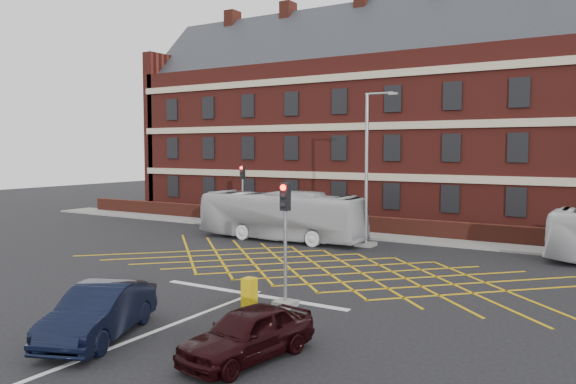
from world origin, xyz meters
The scene contains 15 objects.
ground centered at (0.00, 0.00, 0.00)m, with size 120.00×120.00×0.00m, color black.
victorian_building centered at (0.25, 22.00, 7.84)m, with size 51.00×12.17×20.40m.
boundary_wall centered at (0.00, 13.00, 0.55)m, with size 56.00×0.50×1.10m, color #511F15.
far_pavement centered at (0.00, 12.00, 0.06)m, with size 60.00×3.00×0.12m, color slate.
box_junction_hatching centered at (0.00, 2.00, 0.01)m, with size 11.50×0.12×0.02m, color #CC990C.
stop_line centered at (0.00, -3.50, 0.01)m, with size 8.00×0.30×0.02m, color silver.
centre_line centered at (0.00, -10.00, 0.01)m, with size 0.15×14.00×0.02m, color silver.
bus_left centered at (-5.78, 7.71, 1.45)m, with size 2.44×10.44×2.91m, color silver.
car_navy centered at (-0.94, -9.73, 0.76)m, with size 1.61×4.62×1.52m, color black.
car_maroon centered at (3.62, -8.82, 0.68)m, with size 1.60×3.98×1.36m, color black.
traffic_light_near centered at (1.91, -4.20, 1.76)m, with size 0.70×0.70×4.27m.
traffic_light_far centered at (-11.13, 11.22, 1.76)m, with size 0.70×0.70×4.27m.
street_lamp centered at (-0.55, 8.45, 2.88)m, with size 2.25×1.00×8.48m.
direction_signs centered at (-12.41, 12.12, 1.38)m, with size 1.10×0.16×2.20m.
utility_cabinet centered at (0.84, -4.82, 0.50)m, with size 0.40×0.44×0.99m, color gold.
Camera 1 is at (11.88, -20.32, 5.41)m, focal length 35.00 mm.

